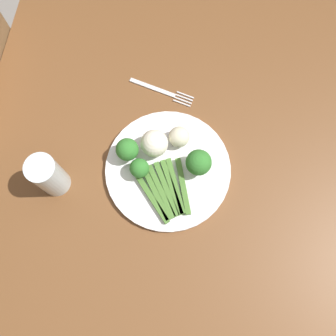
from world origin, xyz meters
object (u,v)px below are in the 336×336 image
broccoli_back_right (139,168)px  cauliflower_near_center (154,143)px  broccoli_outer_edge (127,150)px  water_glass (49,176)px  asparagus_bundle (167,190)px  dining_table (175,192)px  plate (168,170)px  fork (162,91)px  cauliflower_near_fork (179,137)px  broccoli_back (199,163)px

broccoli_back_right → cauliflower_near_center: cauliflower_near_center is taller
broccoli_outer_edge → water_glass: bearing=-61.0°
asparagus_bundle → dining_table: bearing=-63.3°
plate → asparagus_bundle: 0.05m
dining_table → fork: bearing=-163.8°
cauliflower_near_fork → cauliflower_near_center: cauliflower_near_center is taller
cauliflower_near_center → water_glass: (0.11, -0.21, 0.02)m
broccoli_back → cauliflower_near_fork: size_ratio=1.46×
fork → broccoli_outer_edge: bearing=-91.6°
dining_table → broccoli_back: broccoli_back is taller
broccoli_back_right → broccoli_back: 0.13m
asparagus_bundle → water_glass: (0.01, -0.25, 0.04)m
cauliflower_near_center → dining_table: bearing=40.1°
plate → cauliflower_near_center: 0.07m
dining_table → cauliflower_near_fork: 0.17m
broccoli_back_right → dining_table: bearing=84.2°
dining_table → broccoli_back: 0.17m
cauliflower_near_fork → water_glass: size_ratio=0.39×
broccoli_back → fork: size_ratio=0.43×
water_glass → fork: bearing=142.3°
asparagus_bundle → broccoli_outer_edge: size_ratio=2.44×
water_glass → broccoli_back: bearing=103.7°
asparagus_bundle → broccoli_back_right: bearing=32.8°
plate → water_glass: (0.07, -0.25, 0.05)m
broccoli_outer_edge → cauliflower_near_fork: 0.12m
broccoli_outer_edge → dining_table: bearing=68.7°
plate → broccoli_back_right: broccoli_back_right is taller
broccoli_outer_edge → water_glass: (0.08, -0.15, 0.01)m
dining_table → asparagus_bundle: bearing=-34.0°
plate → fork: plate is taller
dining_table → broccoli_outer_edge: broccoli_outer_edge is taller
broccoli_back → water_glass: 0.32m
dining_table → plate: plate is taller
fork → water_glass: water_glass is taller
dining_table → fork: (-0.22, -0.07, 0.10)m
dining_table → broccoli_outer_edge: size_ratio=19.60×
broccoli_outer_edge → fork: 0.19m
broccoli_outer_edge → broccoli_back: (0.01, 0.16, 0.00)m
asparagus_bundle → broccoli_back: broccoli_back is taller
broccoli_outer_edge → cauliflower_near_center: size_ratio=1.00×
dining_table → broccoli_back_right: broccoli_back_right is taller
broccoli_outer_edge → cauliflower_near_fork: size_ratio=1.30×
broccoli_outer_edge → water_glass: size_ratio=0.51×
asparagus_bundle → fork: 0.26m
dining_table → broccoli_outer_edge: (-0.05, -0.12, 0.15)m
broccoli_back_right → fork: (-0.22, 0.02, -0.04)m
broccoli_back_right → asparagus_bundle: bearing=62.0°
plate → dining_table: bearing=41.0°
broccoli_outer_edge → broccoli_back: bearing=86.8°
broccoli_back_right → cauliflower_near_center: size_ratio=0.85×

